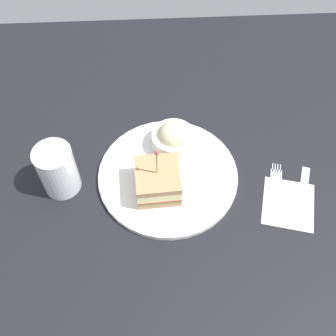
{
  "coord_description": "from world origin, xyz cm",
  "views": [
    {
      "loc": [
        -2.32,
        -43.59,
        66.68
      ],
      "look_at": [
        0.0,
        0.0,
        3.03
      ],
      "focal_mm": 43.97,
      "sensor_mm": 36.0,
      "label": 1
    }
  ],
  "objects_px": {
    "fork": "(276,183)",
    "napkin": "(288,204)",
    "drink_glass": "(58,171)",
    "knife": "(303,191)",
    "plate": "(168,175)",
    "sandwich_half_center": "(158,181)",
    "coleslaw_bowl": "(173,138)"
  },
  "relations": [
    {
      "from": "fork",
      "to": "napkin",
      "type": "bearing_deg",
      "value": -72.67
    },
    {
      "from": "drink_glass",
      "to": "knife",
      "type": "height_order",
      "value": "drink_glass"
    },
    {
      "from": "plate",
      "to": "sandwich_half_center",
      "type": "distance_m",
      "value": 0.05
    },
    {
      "from": "sandwich_half_center",
      "to": "plate",
      "type": "bearing_deg",
      "value": 57.27
    },
    {
      "from": "fork",
      "to": "drink_glass",
      "type": "bearing_deg",
      "value": 177.28
    },
    {
      "from": "coleslaw_bowl",
      "to": "napkin",
      "type": "xyz_separation_m",
      "value": [
        0.21,
        -0.14,
        -0.03
      ]
    },
    {
      "from": "coleslaw_bowl",
      "to": "drink_glass",
      "type": "xyz_separation_m",
      "value": [
        -0.22,
        -0.08,
        0.01
      ]
    },
    {
      "from": "coleslaw_bowl",
      "to": "fork",
      "type": "bearing_deg",
      "value": -26.4
    },
    {
      "from": "napkin",
      "to": "sandwich_half_center",
      "type": "bearing_deg",
      "value": 170.64
    },
    {
      "from": "plate",
      "to": "coleslaw_bowl",
      "type": "xyz_separation_m",
      "value": [
        0.01,
        0.07,
        0.03
      ]
    },
    {
      "from": "sandwich_half_center",
      "to": "knife",
      "type": "relative_size",
      "value": 0.92
    },
    {
      "from": "sandwich_half_center",
      "to": "fork",
      "type": "height_order",
      "value": "sandwich_half_center"
    },
    {
      "from": "napkin",
      "to": "fork",
      "type": "bearing_deg",
      "value": 107.33
    },
    {
      "from": "napkin",
      "to": "fork",
      "type": "xyz_separation_m",
      "value": [
        -0.01,
        0.05,
        0.0
      ]
    },
    {
      "from": "drink_glass",
      "to": "fork",
      "type": "distance_m",
      "value": 0.41
    },
    {
      "from": "napkin",
      "to": "knife",
      "type": "relative_size",
      "value": 0.82
    },
    {
      "from": "plate",
      "to": "napkin",
      "type": "distance_m",
      "value": 0.23
    },
    {
      "from": "plate",
      "to": "napkin",
      "type": "height_order",
      "value": "plate"
    },
    {
      "from": "plate",
      "to": "fork",
      "type": "distance_m",
      "value": 0.21
    },
    {
      "from": "coleslaw_bowl",
      "to": "fork",
      "type": "relative_size",
      "value": 0.71
    },
    {
      "from": "drink_glass",
      "to": "plate",
      "type": "bearing_deg",
      "value": 2.17
    },
    {
      "from": "plate",
      "to": "drink_glass",
      "type": "height_order",
      "value": "drink_glass"
    },
    {
      "from": "sandwich_half_center",
      "to": "napkin",
      "type": "height_order",
      "value": "sandwich_half_center"
    },
    {
      "from": "knife",
      "to": "fork",
      "type": "bearing_deg",
      "value": 158.24
    },
    {
      "from": "plate",
      "to": "sandwich_half_center",
      "type": "bearing_deg",
      "value": -122.73
    },
    {
      "from": "sandwich_half_center",
      "to": "knife",
      "type": "xyz_separation_m",
      "value": [
        0.27,
        -0.01,
        -0.04
      ]
    },
    {
      "from": "sandwich_half_center",
      "to": "coleslaw_bowl",
      "type": "relative_size",
      "value": 1.35
    },
    {
      "from": "drink_glass",
      "to": "coleslaw_bowl",
      "type": "bearing_deg",
      "value": 19.39
    },
    {
      "from": "plate",
      "to": "coleslaw_bowl",
      "type": "bearing_deg",
      "value": 78.13
    },
    {
      "from": "sandwich_half_center",
      "to": "drink_glass",
      "type": "distance_m",
      "value": 0.18
    },
    {
      "from": "coleslaw_bowl",
      "to": "napkin",
      "type": "height_order",
      "value": "coleslaw_bowl"
    },
    {
      "from": "knife",
      "to": "sandwich_half_center",
      "type": "bearing_deg",
      "value": 177.1
    }
  ]
}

